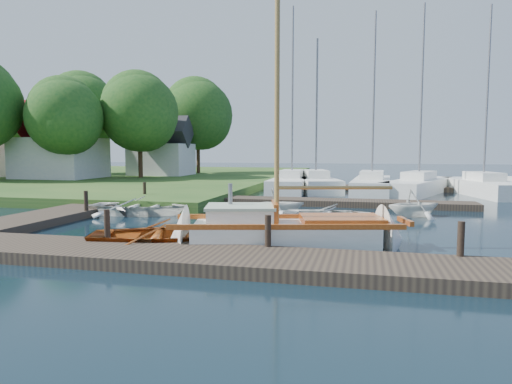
% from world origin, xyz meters
% --- Properties ---
extents(ground, '(160.00, 160.00, 0.00)m').
position_xyz_m(ground, '(0.00, 0.00, 0.00)').
color(ground, black).
rests_on(ground, ground).
extents(near_dock, '(18.00, 2.20, 0.30)m').
position_xyz_m(near_dock, '(0.00, -6.00, 0.15)').
color(near_dock, '#2F261F').
rests_on(near_dock, ground).
extents(left_dock, '(2.20, 18.00, 0.30)m').
position_xyz_m(left_dock, '(-8.00, 2.00, 0.15)').
color(left_dock, '#2F261F').
rests_on(left_dock, ground).
extents(far_dock, '(14.00, 1.60, 0.30)m').
position_xyz_m(far_dock, '(2.00, 6.50, 0.15)').
color(far_dock, '#2F261F').
rests_on(far_dock, ground).
extents(pontoon, '(30.00, 1.60, 0.30)m').
position_xyz_m(pontoon, '(10.00, 16.00, 0.15)').
color(pontoon, '#2F261F').
rests_on(pontoon, ground).
extents(shore, '(50.00, 40.00, 0.50)m').
position_xyz_m(shore, '(-28.00, 22.00, 0.25)').
color(shore, '#254B1A').
rests_on(shore, ground).
extents(mooring_post_1, '(0.16, 0.16, 0.80)m').
position_xyz_m(mooring_post_1, '(-3.00, -5.00, 0.70)').
color(mooring_post_1, black).
rests_on(mooring_post_1, near_dock).
extents(mooring_post_2, '(0.16, 0.16, 0.80)m').
position_xyz_m(mooring_post_2, '(1.50, -5.00, 0.70)').
color(mooring_post_2, black).
rests_on(mooring_post_2, near_dock).
extents(mooring_post_3, '(0.16, 0.16, 0.80)m').
position_xyz_m(mooring_post_3, '(6.00, -5.00, 0.70)').
color(mooring_post_3, black).
rests_on(mooring_post_3, near_dock).
extents(mooring_post_4, '(0.16, 0.16, 0.80)m').
position_xyz_m(mooring_post_4, '(-7.00, 0.00, 0.70)').
color(mooring_post_4, black).
rests_on(mooring_post_4, left_dock).
extents(mooring_post_5, '(0.16, 0.16, 0.80)m').
position_xyz_m(mooring_post_5, '(-7.00, 5.00, 0.70)').
color(mooring_post_5, black).
rests_on(mooring_post_5, left_dock).
extents(sailboat, '(7.41, 3.63, 9.83)m').
position_xyz_m(sailboat, '(1.83, -3.62, 0.34)').
color(sailboat, silver).
rests_on(sailboat, ground).
extents(dinghy, '(4.83, 4.06, 0.86)m').
position_xyz_m(dinghy, '(-1.58, -4.36, 0.43)').
color(dinghy, '#8A310D').
rests_on(dinghy, ground).
extents(tender_a, '(4.41, 3.37, 0.85)m').
position_xyz_m(tender_a, '(-5.43, 1.41, 0.43)').
color(tender_a, silver).
rests_on(tender_a, ground).
extents(tender_b, '(2.90, 2.71, 1.23)m').
position_xyz_m(tender_b, '(0.28, 2.47, 0.62)').
color(tender_b, silver).
rests_on(tender_b, ground).
extents(tender_c, '(3.79, 2.71, 0.78)m').
position_xyz_m(tender_c, '(2.77, 1.05, 0.39)').
color(tender_c, silver).
rests_on(tender_c, ground).
extents(tender_d, '(3.04, 2.93, 1.23)m').
position_xyz_m(tender_d, '(5.82, 3.42, 0.62)').
color(tender_d, silver).
rests_on(tender_d, ground).
extents(marina_boat_0, '(2.39, 8.35, 12.05)m').
position_xyz_m(marina_boat_0, '(-0.90, 14.17, 0.58)').
color(marina_boat_0, silver).
rests_on(marina_boat_0, ground).
extents(marina_boat_1, '(4.16, 8.04, 9.99)m').
position_xyz_m(marina_boat_1, '(0.66, 14.54, 0.56)').
color(marina_boat_1, silver).
rests_on(marina_boat_1, ground).
extents(marina_boat_2, '(2.64, 8.63, 11.35)m').
position_xyz_m(marina_boat_2, '(4.30, 14.05, 0.57)').
color(marina_boat_2, silver).
rests_on(marina_boat_2, ground).
extents(marina_boat_3, '(5.29, 8.97, 11.61)m').
position_xyz_m(marina_boat_3, '(7.16, 13.99, 0.57)').
color(marina_boat_3, silver).
rests_on(marina_boat_3, ground).
extents(marina_boat_4, '(3.84, 8.09, 11.23)m').
position_xyz_m(marina_boat_4, '(10.85, 13.89, 0.57)').
color(marina_boat_4, silver).
rests_on(marina_boat_4, ground).
extents(house_a, '(6.30, 5.00, 6.29)m').
position_xyz_m(house_a, '(-20.00, 16.00, 2.96)').
color(house_a, silver).
rests_on(house_a, shore).
extents(house_c, '(5.25, 4.00, 5.28)m').
position_xyz_m(house_c, '(-14.00, 22.00, 2.58)').
color(house_c, silver).
rests_on(house_c, shore).
extents(tree_2, '(5.83, 5.75, 7.82)m').
position_xyz_m(tree_2, '(-18.00, 14.05, 5.25)').
color(tree_2, '#332114').
rests_on(tree_2, shore).
extents(tree_3, '(6.41, 6.38, 8.74)m').
position_xyz_m(tree_3, '(-14.00, 18.05, 5.81)').
color(tree_3, '#332114').
rests_on(tree_3, shore).
extents(tree_4, '(7.01, 7.01, 9.66)m').
position_xyz_m(tree_4, '(-22.00, 22.05, 6.37)').
color(tree_4, '#332114').
rests_on(tree_4, shore).
extents(tree_7, '(6.83, 6.83, 9.38)m').
position_xyz_m(tree_7, '(-12.00, 26.05, 6.20)').
color(tree_7, '#332114').
rests_on(tree_7, shore).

